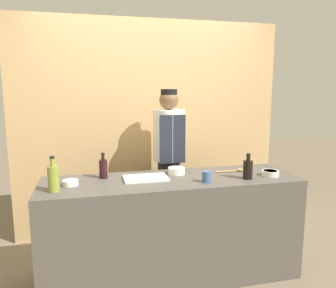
{
  "coord_description": "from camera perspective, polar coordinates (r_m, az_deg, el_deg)",
  "views": [
    {
      "loc": [
        -0.66,
        -2.63,
        1.65
      ],
      "look_at": [
        0.0,
        0.13,
        1.17
      ],
      "focal_mm": 35.0,
      "sensor_mm": 36.0,
      "label": 1
    }
  ],
  "objects": [
    {
      "name": "bottle_wine",
      "position": [
        2.87,
        -11.2,
        -4.17
      ],
      "size": [
        0.07,
        0.07,
        0.22
      ],
      "color": "black",
      "rests_on": "counter"
    },
    {
      "name": "sauce_bowl_yellow",
      "position": [
        2.74,
        -16.64,
        -6.42
      ],
      "size": [
        0.13,
        0.13,
        0.04
      ],
      "color": "white",
      "rests_on": "counter"
    },
    {
      "name": "cutting_board",
      "position": [
        2.8,
        -3.92,
        -5.94
      ],
      "size": [
        0.37,
        0.23,
        0.02
      ],
      "color": "white",
      "rests_on": "counter"
    },
    {
      "name": "cup_blue",
      "position": [
        2.72,
        6.69,
        -5.68
      ],
      "size": [
        0.07,
        0.07,
        0.09
      ],
      "color": "#386093",
      "rests_on": "counter"
    },
    {
      "name": "ground_plane",
      "position": [
        3.17,
        0.6,
        -21.74
      ],
      "size": [
        14.0,
        14.0,
        0.0
      ],
      "primitive_type": "plane",
      "color": "#756651"
    },
    {
      "name": "bottle_soy",
      "position": [
        2.88,
        13.74,
        -4.23
      ],
      "size": [
        0.08,
        0.08,
        0.22
      ],
      "color": "black",
      "rests_on": "counter"
    },
    {
      "name": "chef_center",
      "position": [
        3.45,
        0.17,
        -2.99
      ],
      "size": [
        0.33,
        0.33,
        1.65
      ],
      "color": "#28282D",
      "rests_on": "ground_plane"
    },
    {
      "name": "cabinet_wall",
      "position": [
        3.78,
        -3.31,
        2.72
      ],
      "size": [
        2.99,
        0.18,
        2.4
      ],
      "color": "tan",
      "rests_on": "ground_plane"
    },
    {
      "name": "sauce_bowl_purple",
      "position": [
        3.04,
        17.38,
        -4.82
      ],
      "size": [
        0.15,
        0.15,
        0.05
      ],
      "color": "white",
      "rests_on": "counter"
    },
    {
      "name": "wooden_spoon",
      "position": [
        3.1,
        11.37,
        -4.53
      ],
      "size": [
        0.27,
        0.05,
        0.03
      ],
      "color": "#B2844C",
      "rests_on": "counter"
    },
    {
      "name": "sauce_bowl_orange",
      "position": [
        2.96,
        1.48,
        -4.61
      ],
      "size": [
        0.15,
        0.15,
        0.06
      ],
      "color": "white",
      "rests_on": "counter"
    },
    {
      "name": "bottle_oil",
      "position": [
        2.59,
        -19.34,
        -5.59
      ],
      "size": [
        0.08,
        0.08,
        0.27
      ],
      "color": "olive",
      "rests_on": "counter"
    },
    {
      "name": "counter",
      "position": [
        2.97,
        0.61,
        -14.37
      ],
      "size": [
        2.19,
        0.66,
        0.89
      ],
      "color": "#514C47",
      "rests_on": "ground_plane"
    }
  ]
}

